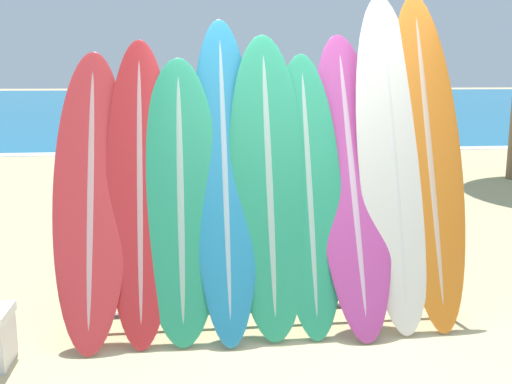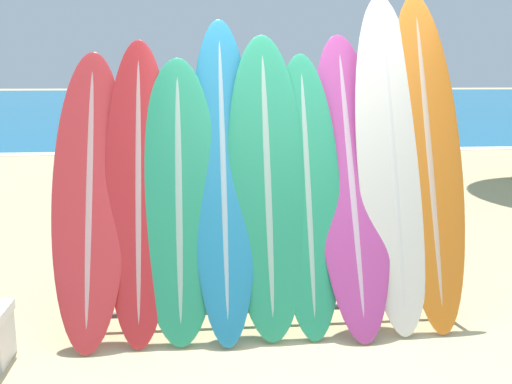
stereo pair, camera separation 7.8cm
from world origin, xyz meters
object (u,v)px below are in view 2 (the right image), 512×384
(surfboard_slot_4, at_px, (267,182))
(surfboard_slot_8, at_px, (428,156))
(surfboard_slot_3, at_px, (223,173))
(surfboard_slot_1, at_px, (139,187))
(surfboard_slot_6, at_px, (351,178))
(surfboard_slot_2, at_px, (179,196))
(person_far_right, at_px, (148,124))
(surfboard_rack, at_px, (267,266))
(person_mid_beach, at_px, (92,164))
(surfboard_slot_5, at_px, (308,191))
(surfboard_slot_0, at_px, (90,194))
(person_near_water, at_px, (264,163))
(person_far_left, at_px, (131,134))
(surfboard_slot_7, at_px, (392,158))

(surfboard_slot_4, bearing_deg, surfboard_slot_8, 3.40)
(surfboard_slot_3, distance_m, surfboard_slot_4, 0.33)
(surfboard_slot_1, distance_m, surfboard_slot_6, 1.56)
(surfboard_slot_2, distance_m, person_far_right, 8.57)
(surfboard_rack, height_order, surfboard_slot_2, surfboard_slot_2)
(surfboard_slot_8, distance_m, person_mid_beach, 4.02)
(surfboard_slot_3, bearing_deg, surfboard_slot_6, 0.04)
(surfboard_rack, relative_size, person_far_right, 1.88)
(surfboard_slot_1, distance_m, surfboard_slot_2, 0.30)
(surfboard_slot_5, distance_m, person_mid_beach, 3.44)
(surfboard_slot_0, distance_m, surfboard_slot_8, 2.52)
(surfboard_slot_6, xyz_separation_m, person_near_water, (-0.38, 2.26, -0.21))
(surfboard_slot_0, bearing_deg, surfboard_slot_5, -0.67)
(surfboard_slot_4, xyz_separation_m, person_mid_beach, (-1.71, 2.78, -0.25))
(surfboard_slot_2, relative_size, surfboard_slot_3, 0.87)
(surfboard_slot_2, relative_size, person_far_left, 1.10)
(surfboard_slot_4, bearing_deg, person_far_right, 99.98)
(surfboard_slot_8, bearing_deg, person_far_right, 107.97)
(surfboard_slot_0, bearing_deg, surfboard_slot_2, -2.68)
(person_near_water, bearing_deg, surfboard_slot_2, -37.23)
(person_mid_beach, bearing_deg, person_near_water, -18.44)
(surfboard_slot_0, bearing_deg, surfboard_slot_3, 2.55)
(surfboard_slot_7, bearing_deg, surfboard_slot_3, -179.08)
(surfboard_slot_2, bearing_deg, person_far_left, 99.73)
(surfboard_slot_4, relative_size, surfboard_slot_5, 1.07)
(surfboard_slot_4, bearing_deg, person_far_left, 107.21)
(person_near_water, bearing_deg, person_mid_beach, -119.71)
(person_near_water, bearing_deg, surfboard_slot_0, -49.76)
(surfboard_slot_2, xyz_separation_m, person_far_left, (-0.80, 4.69, -0.01))
(surfboard_slot_0, relative_size, surfboard_slot_1, 0.96)
(surfboard_slot_5, relative_size, person_far_right, 1.33)
(surfboard_slot_7, bearing_deg, person_far_left, 117.56)
(surfboard_slot_7, xyz_separation_m, person_far_right, (-2.45, 8.44, -0.41))
(surfboard_slot_5, bearing_deg, surfboard_slot_0, 179.33)
(surfboard_slot_7, height_order, person_far_right, surfboard_slot_7)
(surfboard_slot_7, bearing_deg, person_near_water, 107.39)
(person_near_water, relative_size, person_far_left, 0.89)
(person_mid_beach, relative_size, person_far_left, 0.85)
(surfboard_slot_1, xyz_separation_m, surfboard_slot_5, (1.23, -0.02, -0.05))
(surfboard_slot_6, bearing_deg, surfboard_slot_2, -176.74)
(person_far_right, bearing_deg, surfboard_slot_0, 18.97)
(surfboard_slot_0, bearing_deg, person_near_water, 56.55)
(surfboard_rack, height_order, person_far_left, person_far_left)
(surfboard_slot_8, bearing_deg, surfboard_slot_5, -174.75)
(surfboard_rack, relative_size, surfboard_slot_6, 1.30)
(surfboard_slot_2, height_order, person_mid_beach, surfboard_slot_2)
(surfboard_slot_8, distance_m, person_near_water, 2.47)
(surfboard_slot_1, relative_size, surfboard_slot_6, 0.97)
(surfboard_slot_1, bearing_deg, surfboard_slot_4, -0.70)
(surfboard_rack, height_order, surfboard_slot_6, surfboard_slot_6)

